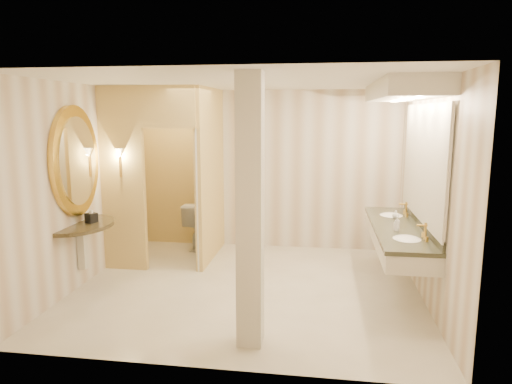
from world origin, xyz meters
TOP-DOWN VIEW (x-y plane):
  - floor at (0.00, 0.00)m, footprint 4.50×4.50m
  - ceiling at (0.00, 0.00)m, footprint 4.50×4.50m
  - wall_back at (0.00, 2.00)m, footprint 4.50×0.02m
  - wall_front at (0.00, -2.00)m, footprint 4.50×0.02m
  - wall_left at (-2.25, 0.00)m, footprint 0.02×4.00m
  - wall_right at (2.25, 0.00)m, footprint 0.02×4.00m
  - toilet_closet at (-1.12, 0.97)m, footprint 1.50×1.55m
  - wall_sconce at (-1.93, 0.43)m, footprint 0.14×0.14m
  - vanity at (1.98, 0.21)m, footprint 0.75×2.52m
  - console_shelf at (-2.21, -0.27)m, footprint 1.10×1.10m
  - pillar at (0.27, -1.47)m, footprint 0.25×0.25m
  - tissue_box at (-2.07, -0.20)m, footprint 0.17×0.17m
  - toilet at (-1.10, 1.75)m, footprint 0.50×0.82m
  - soap_bottle_a at (1.90, 0.01)m, footprint 0.08×0.08m
  - soap_bottle_b at (1.98, 0.62)m, footprint 0.10×0.10m
  - soap_bottle_c at (1.89, -0.08)m, footprint 0.09×0.09m

SIDE VIEW (x-z plane):
  - floor at x=0.00m, z-range 0.00..0.00m
  - toilet at x=-1.10m, z-range 0.00..0.82m
  - soap_bottle_b at x=1.98m, z-range 0.88..0.99m
  - tissue_box at x=-2.07m, z-range 0.88..1.00m
  - soap_bottle_a at x=1.90m, z-range 0.88..1.01m
  - soap_bottle_c at x=1.89m, z-range 0.88..1.06m
  - wall_back at x=0.00m, z-range 0.00..2.70m
  - wall_front at x=0.00m, z-range 0.00..2.70m
  - wall_left at x=-2.25m, z-range 0.00..2.70m
  - wall_right at x=2.25m, z-range 0.00..2.70m
  - pillar at x=0.27m, z-range 0.00..2.70m
  - console_shelf at x=-2.21m, z-range 0.35..2.35m
  - toilet_closet at x=-1.12m, z-range 0.04..2.74m
  - vanity at x=1.98m, z-range 0.58..2.67m
  - wall_sconce at x=-1.93m, z-range 1.52..1.94m
  - ceiling at x=0.00m, z-range 2.70..2.70m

